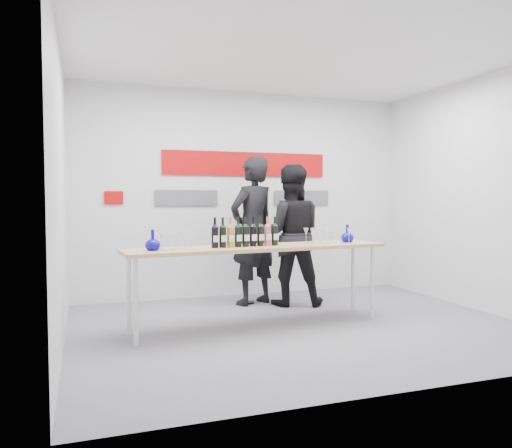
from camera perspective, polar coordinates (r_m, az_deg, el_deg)
name	(u,v)px	position (r m, az deg, el deg)	size (l,w,h in m)	color
ground	(301,326)	(5.76, 5.14, -11.57)	(5.00, 5.00, 0.00)	slate
back_wall	(246,194)	(7.44, -1.16, 3.40)	(5.00, 0.04, 3.00)	silver
signage	(243,174)	(7.40, -1.51, 5.78)	(3.38, 0.02, 0.79)	#B40708
tasting_table	(259,252)	(5.62, 0.34, -3.22)	(3.06, 0.84, 0.91)	#DEAD77
wine_bottles	(246,232)	(5.53, -1.19, -0.89)	(0.80, 0.14, 0.33)	black
decanter_left	(153,240)	(5.25, -11.73, -1.80)	(0.16, 0.16, 0.21)	#0B08A1
decanter_right	(347,233)	(6.20, 10.40, -1.06)	(0.16, 0.16, 0.21)	#0B08A1
glasses_left	(177,241)	(5.29, -8.97, -1.90)	(0.38, 0.25, 0.18)	silver
glasses_right	(328,235)	(6.02, 8.19, -1.30)	(0.58, 0.26, 0.18)	silver
presenter_left	(253,230)	(6.76, -0.38, -0.75)	(0.73, 0.48, 2.01)	black
presenter_right	(290,235)	(6.74, 3.90, -1.26)	(0.92, 0.72, 1.89)	black
mic_stand	(248,269)	(6.85, -0.95, -5.14)	(0.18, 0.18, 1.57)	black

